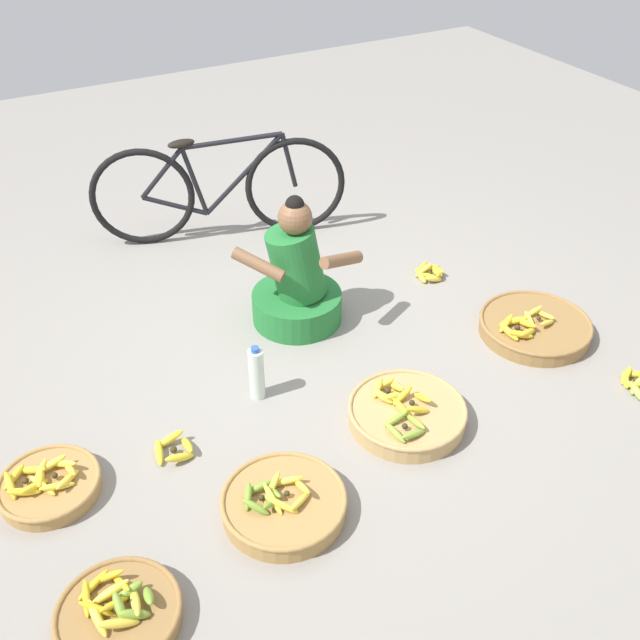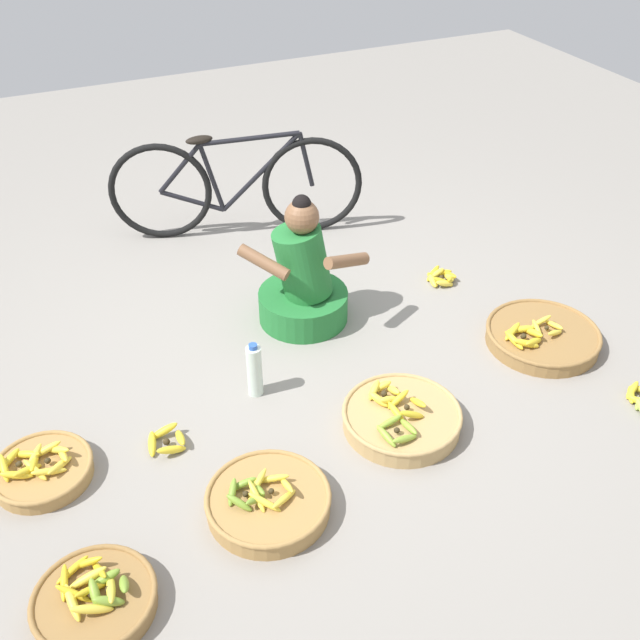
# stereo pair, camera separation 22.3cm
# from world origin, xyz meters

# --- Properties ---
(ground_plane) EXTENTS (10.00, 10.00, 0.00)m
(ground_plane) POSITION_xyz_m (0.00, 0.00, 0.00)
(ground_plane) COLOR gray
(vendor_woman_front) EXTENTS (0.70, 0.55, 0.80)m
(vendor_woman_front) POSITION_xyz_m (0.12, 0.30, 0.26)
(vendor_woman_front) COLOR #237233
(vendor_woman_front) RESTS_ON ground
(bicycle_leaning) EXTENTS (1.63, 0.59, 0.73)m
(bicycle_leaning) POSITION_xyz_m (0.11, 1.42, 0.36)
(bicycle_leaning) COLOR black
(bicycle_leaning) RESTS_ON ground
(banana_basket_mid_right) EXTENTS (0.63, 0.63, 0.15)m
(banana_basket_mid_right) POSITION_xyz_m (1.24, -0.48, 0.05)
(banana_basket_mid_right) COLOR olive
(banana_basket_mid_right) RESTS_ON ground
(banana_basket_front_right) EXTENTS (0.59, 0.59, 0.17)m
(banana_basket_front_right) POSITION_xyz_m (0.19, -0.73, 0.06)
(banana_basket_front_right) COLOR tan
(banana_basket_front_right) RESTS_ON ground
(banana_basket_front_center) EXTENTS (0.46, 0.46, 0.14)m
(banana_basket_front_center) POSITION_xyz_m (-1.45, -0.35, 0.05)
(banana_basket_front_center) COLOR #A87F47
(banana_basket_front_center) RESTS_ON ground
(banana_basket_back_left) EXTENTS (0.55, 0.55, 0.17)m
(banana_basket_back_left) POSITION_xyz_m (-0.59, -0.95, 0.05)
(banana_basket_back_left) COLOR #A87F47
(banana_basket_back_left) RESTS_ON ground
(banana_basket_back_right) EXTENTS (0.48, 0.48, 0.16)m
(banana_basket_back_right) POSITION_xyz_m (-1.36, -1.12, 0.05)
(banana_basket_back_right) COLOR olive
(banana_basket_back_right) RESTS_ON ground
(loose_bananas_near_bicycle) EXTENTS (0.19, 0.19, 0.09)m
(loose_bananas_near_bicycle) POSITION_xyz_m (-0.88, -0.39, 0.03)
(loose_bananas_near_bicycle) COLOR yellow
(loose_bananas_near_bicycle) RESTS_ON ground
(loose_bananas_back_center) EXTENTS (0.21, 0.21, 0.09)m
(loose_bananas_back_center) POSITION_xyz_m (1.07, 0.30, 0.03)
(loose_bananas_back_center) COLOR yellow
(loose_bananas_back_center) RESTS_ON ground
(water_bottle) EXTENTS (0.08, 0.08, 0.31)m
(water_bottle) POSITION_xyz_m (-0.37, -0.21, 0.15)
(water_bottle) COLOR silver
(water_bottle) RESTS_ON ground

